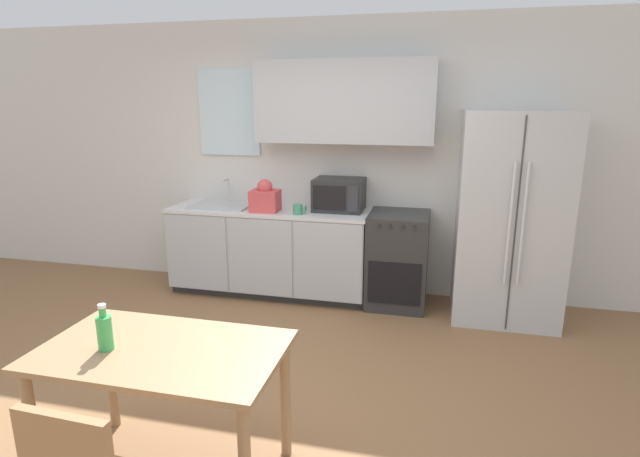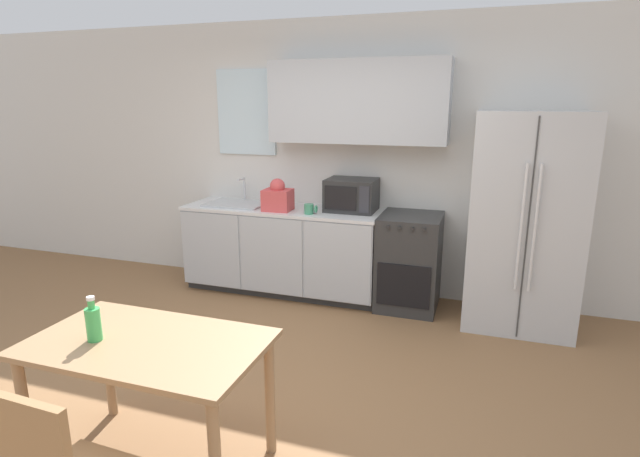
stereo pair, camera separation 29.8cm
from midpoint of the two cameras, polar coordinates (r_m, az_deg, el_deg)
name	(u,v)px [view 1 (the left image)]	position (r m, az deg, el deg)	size (l,w,h in m)	color
ground_plane	(258,397)	(3.56, -9.58, -18.51)	(12.00, 12.00, 0.00)	olive
wall_back	(330,149)	(5.03, -0.51, 9.02)	(12.00, 0.38, 2.70)	silver
kitchen_counter	(270,251)	(5.11, -7.37, -2.54)	(2.02, 0.63, 0.88)	#333333
oven_range	(398,259)	(4.82, 7.12, -3.55)	(0.56, 0.62, 0.90)	#2D2D2D
refrigerator	(510,218)	(4.64, 19.18, 1.13)	(0.90, 0.77, 1.85)	silver
kitchen_sink	(222,204)	(5.21, -12.77, 2.69)	(0.60, 0.45, 0.26)	#B7BABC
microwave	(339,195)	(4.85, 0.44, 3.89)	(0.48, 0.39, 0.31)	#282828
coffee_mug	(299,209)	(4.70, -4.28, 2.18)	(0.12, 0.09, 0.10)	#3F8C66
grocery_bag_0	(265,198)	(4.86, -8.05, 3.46)	(0.28, 0.24, 0.31)	#D14C4C
dining_table	(163,368)	(2.75, -20.60, -14.74)	(1.21, 0.71, 0.73)	#997551
drink_bottle	(105,331)	(2.76, -26.33, -10.55)	(0.07, 0.07, 0.24)	#3FB259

